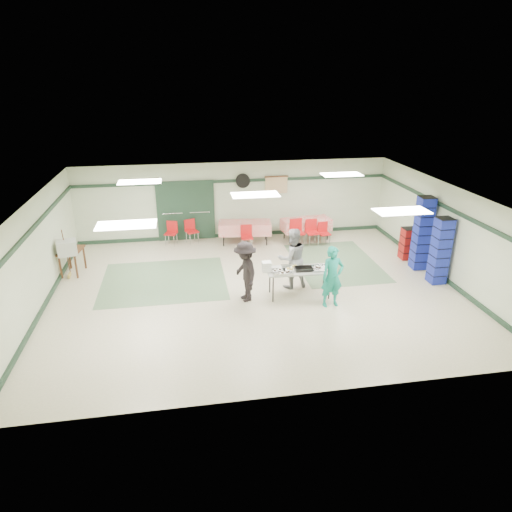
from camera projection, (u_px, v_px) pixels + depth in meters
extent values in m
plane|color=beige|center=(255.00, 289.00, 12.59)|extent=(11.00, 11.00, 0.00)
plane|color=silver|center=(255.00, 194.00, 11.58)|extent=(11.00, 11.00, 0.00)
plane|color=beige|center=(234.00, 200.00, 16.20)|extent=(11.00, 0.00, 11.00)
plane|color=beige|center=(297.00, 332.00, 7.97)|extent=(11.00, 0.00, 11.00)
plane|color=beige|center=(36.00, 257.00, 11.24)|extent=(0.00, 9.00, 9.00)
plane|color=beige|center=(446.00, 232.00, 12.93)|extent=(0.00, 9.00, 9.00)
cube|color=#1D3525|center=(234.00, 181.00, 15.91)|extent=(11.00, 0.06, 0.10)
cube|color=#1D3525|center=(235.00, 235.00, 16.65)|extent=(11.00, 0.06, 0.12)
cube|color=#1D3525|center=(32.00, 230.00, 10.98)|extent=(0.06, 9.00, 0.10)
cube|color=#1D3525|center=(46.00, 303.00, 11.73)|extent=(0.06, 9.00, 0.12)
cube|color=#1D3525|center=(449.00, 209.00, 12.66)|extent=(0.06, 9.00, 0.10)
cube|color=#1D3525|center=(438.00, 274.00, 13.41)|extent=(0.06, 9.00, 0.12)
cube|color=slate|center=(164.00, 281.00, 13.12)|extent=(3.50, 3.00, 0.01)
cube|color=slate|center=(335.00, 262.00, 14.39)|extent=(2.50, 3.50, 0.01)
cube|color=#9A9C9A|center=(172.00, 212.00, 15.92)|extent=(0.90, 0.06, 2.10)
cube|color=#9A9C9A|center=(200.00, 210.00, 16.06)|extent=(0.90, 0.06, 2.10)
cube|color=#1D3525|center=(186.00, 211.00, 15.97)|extent=(2.00, 0.03, 2.15)
cylinder|color=black|center=(243.00, 181.00, 15.93)|extent=(0.50, 0.10, 0.50)
cube|color=#DFBE8B|center=(276.00, 185.00, 16.19)|extent=(0.80, 0.02, 0.60)
cube|color=#B7B7B2|center=(300.00, 270.00, 11.98)|extent=(1.76, 0.78, 0.04)
cylinder|color=black|center=(273.00, 289.00, 11.78)|extent=(0.04, 0.04, 0.72)
cylinder|color=black|center=(329.00, 286.00, 11.95)|extent=(0.04, 0.04, 0.72)
cylinder|color=black|center=(270.00, 280.00, 12.29)|extent=(0.04, 0.04, 0.72)
cylinder|color=black|center=(324.00, 277.00, 12.46)|extent=(0.04, 0.04, 0.72)
cube|color=silver|center=(321.00, 268.00, 12.00)|extent=(0.59, 0.46, 0.02)
cube|color=silver|center=(294.00, 268.00, 12.01)|extent=(0.63, 0.49, 0.02)
cube|color=silver|center=(282.00, 272.00, 11.79)|extent=(0.54, 0.42, 0.02)
cube|color=black|center=(304.00, 269.00, 11.92)|extent=(0.49, 0.32, 0.08)
cube|color=white|center=(267.00, 267.00, 11.80)|extent=(0.24, 0.22, 0.27)
imported|color=#148B78|center=(332.00, 277.00, 11.45)|extent=(0.62, 0.44, 1.60)
imported|color=gray|center=(292.00, 258.00, 12.44)|extent=(0.92, 0.77, 1.71)
imported|color=black|center=(245.00, 272.00, 11.73)|extent=(0.80, 1.14, 1.61)
cube|color=red|center=(306.00, 219.00, 16.10)|extent=(1.78, 0.92, 0.05)
cube|color=red|center=(306.00, 225.00, 16.18)|extent=(1.79, 0.94, 0.40)
cylinder|color=black|center=(290.00, 234.00, 15.81)|extent=(0.04, 0.04, 0.72)
cylinder|color=black|center=(328.00, 230.00, 16.17)|extent=(0.04, 0.04, 0.72)
cylinder|color=black|center=(284.00, 229.00, 16.32)|extent=(0.04, 0.04, 0.72)
cylinder|color=black|center=(321.00, 226.00, 16.68)|extent=(0.04, 0.04, 0.72)
cube|color=red|center=(245.00, 223.00, 15.77)|extent=(1.87, 0.98, 0.05)
cube|color=red|center=(245.00, 228.00, 15.84)|extent=(1.87, 1.00, 0.40)
cylinder|color=black|center=(223.00, 236.00, 15.60)|extent=(0.04, 0.04, 0.72)
cylinder|color=black|center=(267.00, 235.00, 15.67)|extent=(0.04, 0.04, 0.72)
cylinder|color=black|center=(224.00, 231.00, 16.15)|extent=(0.04, 0.04, 0.72)
cylinder|color=black|center=(266.00, 230.00, 16.22)|extent=(0.04, 0.04, 0.72)
cube|color=red|center=(313.00, 233.00, 15.62)|extent=(0.45, 0.45, 0.04)
cube|color=red|center=(311.00, 225.00, 15.71)|extent=(0.42, 0.08, 0.42)
cylinder|color=silver|center=(309.00, 241.00, 15.52)|extent=(0.02, 0.02, 0.44)
cylinder|color=silver|center=(319.00, 241.00, 15.60)|extent=(0.02, 0.02, 0.44)
cylinder|color=silver|center=(306.00, 238.00, 15.83)|extent=(0.02, 0.02, 0.44)
cylinder|color=silver|center=(315.00, 237.00, 15.90)|extent=(0.02, 0.02, 0.44)
cube|color=red|center=(297.00, 233.00, 15.53)|extent=(0.48, 0.48, 0.04)
cube|color=red|center=(296.00, 225.00, 15.62)|extent=(0.44, 0.08, 0.44)
cylinder|color=silver|center=(294.00, 242.00, 15.43)|extent=(0.02, 0.02, 0.46)
cylinder|color=silver|center=(304.00, 241.00, 15.51)|extent=(0.02, 0.02, 0.46)
cylinder|color=silver|center=(291.00, 239.00, 15.74)|extent=(0.02, 0.02, 0.46)
cylinder|color=silver|center=(300.00, 238.00, 15.83)|extent=(0.02, 0.02, 0.46)
cube|color=red|center=(324.00, 234.00, 15.71)|extent=(0.42, 0.42, 0.04)
cube|color=red|center=(323.00, 227.00, 15.78)|extent=(0.37, 0.10, 0.37)
cylinder|color=silver|center=(322.00, 241.00, 15.62)|extent=(0.02, 0.02, 0.38)
cylinder|color=silver|center=(330.00, 240.00, 15.70)|extent=(0.02, 0.02, 0.38)
cylinder|color=silver|center=(318.00, 239.00, 15.87)|extent=(0.02, 0.02, 0.38)
cylinder|color=silver|center=(326.00, 238.00, 15.96)|extent=(0.02, 0.02, 0.38)
cube|color=red|center=(247.00, 238.00, 15.29)|extent=(0.40, 0.40, 0.04)
cube|color=red|center=(246.00, 230.00, 15.37)|extent=(0.38, 0.05, 0.38)
cylinder|color=silver|center=(243.00, 246.00, 15.21)|extent=(0.02, 0.02, 0.40)
cylinder|color=silver|center=(252.00, 245.00, 15.25)|extent=(0.02, 0.02, 0.40)
cylinder|color=silver|center=(242.00, 242.00, 15.49)|extent=(0.02, 0.02, 0.40)
cylinder|color=silver|center=(251.00, 242.00, 15.53)|extent=(0.02, 0.02, 0.40)
cube|color=red|center=(192.00, 232.00, 15.85)|extent=(0.50, 0.50, 0.04)
cube|color=red|center=(190.00, 224.00, 15.90)|extent=(0.37, 0.18, 0.39)
cylinder|color=silver|center=(190.00, 240.00, 15.73)|extent=(0.02, 0.02, 0.41)
cylinder|color=silver|center=(198.00, 238.00, 15.89)|extent=(0.02, 0.02, 0.41)
cylinder|color=silver|center=(186.00, 237.00, 15.98)|extent=(0.02, 0.02, 0.41)
cylinder|color=silver|center=(194.00, 236.00, 16.13)|extent=(0.02, 0.02, 0.41)
cube|color=red|center=(171.00, 234.00, 15.68)|extent=(0.49, 0.49, 0.04)
cube|color=red|center=(172.00, 226.00, 15.76)|extent=(0.37, 0.17, 0.38)
cylinder|color=silver|center=(166.00, 241.00, 15.65)|extent=(0.02, 0.02, 0.40)
cylinder|color=silver|center=(174.00, 241.00, 15.60)|extent=(0.02, 0.02, 0.40)
cylinder|color=silver|center=(169.00, 238.00, 15.92)|extent=(0.02, 0.02, 0.40)
cylinder|color=silver|center=(177.00, 238.00, 15.87)|extent=(0.02, 0.02, 0.40)
cube|color=#1A219E|center=(422.00, 233.00, 13.56)|extent=(0.46, 0.46, 2.24)
cube|color=#A21B10|center=(407.00, 244.00, 14.49)|extent=(0.40, 0.40, 1.03)
cube|color=#1A219E|center=(440.00, 251.00, 12.66)|extent=(0.42, 0.42, 1.92)
cube|color=brown|center=(71.00, 251.00, 13.35)|extent=(0.69, 0.95, 0.05)
cube|color=brown|center=(60.00, 267.00, 13.15)|extent=(0.05, 0.05, 0.70)
cube|color=brown|center=(76.00, 267.00, 13.15)|extent=(0.05, 0.05, 0.70)
cube|color=brown|center=(70.00, 258.00, 13.82)|extent=(0.05, 0.05, 0.70)
cube|color=brown|center=(85.00, 258.00, 13.82)|extent=(0.05, 0.05, 0.70)
cube|color=#B6B7B2|center=(67.00, 248.00, 12.93)|extent=(0.60, 0.56, 0.41)
cylinder|color=brown|center=(66.00, 252.00, 13.11)|extent=(0.06, 0.23, 1.45)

